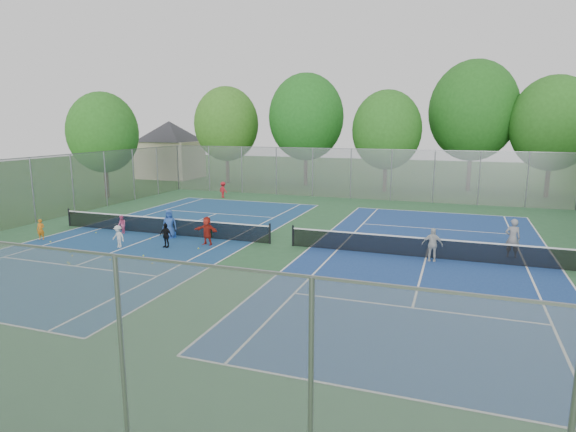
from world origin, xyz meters
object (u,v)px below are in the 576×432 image
Objects in this scene: ball_crate at (171,235)px; instructor at (513,238)px; net_left at (162,226)px; net_right at (427,248)px; ball_hopper at (208,233)px.

instructor is at bearing 6.60° from ball_crate.
net_left and net_right have the same top height.
ball_crate is at bearing -162.39° from ball_hopper.
net_left reaches higher than ball_crate.
ball_crate is 0.61× the size of ball_hopper.
ball_hopper is 14.86m from instructor.
net_left is 14.00m from net_right.
net_right is at bearing 0.00° from net_left.
ball_crate is at bearing -29.87° from net_left.
net_left is 35.38× the size of ball_crate.
instructor is (3.63, 1.39, 0.44)m from net_right.
instructor reaches higher than ball_hopper.
ball_crate is at bearing -177.63° from net_right.
net_right is 7.16× the size of instructor.
ball_hopper is at bearing 179.68° from net_right.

